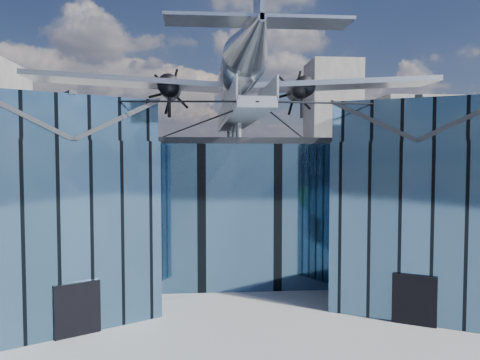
{
  "coord_description": "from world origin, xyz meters",
  "views": [
    {
      "loc": [
        -2.51,
        -27.39,
        8.75
      ],
      "look_at": [
        0.0,
        2.0,
        7.2
      ],
      "focal_mm": 35.0,
      "sensor_mm": 36.0,
      "label": 1
    }
  ],
  "objects": [
    {
      "name": "ground_plane",
      "position": [
        0.0,
        0.0,
        0.0
      ],
      "size": [
        120.0,
        120.0,
        0.0
      ],
      "primitive_type": "plane",
      "color": "gray"
    },
    {
      "name": "museum",
      "position": [
        0.0,
        5.82,
        5.54
      ],
      "size": [
        32.88,
        24.5,
        17.6
      ],
      "color": "#416585",
      "rests_on": "ground"
    },
    {
      "name": "bg_towers",
      "position": [
        1.45,
        50.49,
        10.01
      ],
      "size": [
        77.0,
        24.5,
        26.0
      ],
      "color": "gray",
      "rests_on": "ground"
    }
  ]
}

